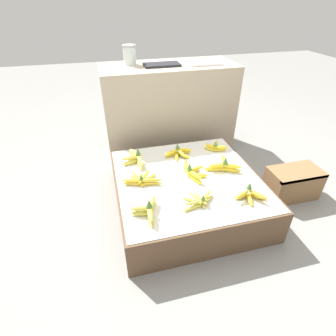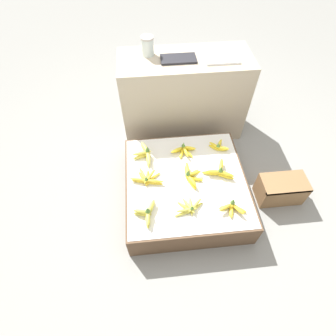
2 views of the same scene
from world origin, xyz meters
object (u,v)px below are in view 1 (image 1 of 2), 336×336
Objects in this scene: banana_bunch_front_midright at (250,195)px; banana_bunch_middle_left at (142,180)px; banana_bunch_back_midleft at (179,153)px; wooden_crate at (293,183)px; glass_jar at (130,55)px; banana_bunch_front_left at (148,210)px; banana_bunch_front_midleft at (199,201)px; banana_bunch_middle_midright at (224,165)px; banana_bunch_middle_midleft at (192,172)px; banana_bunch_back_left at (136,158)px; banana_bunch_back_midright at (215,147)px; foam_tray_white at (204,63)px.

banana_bunch_front_midright is 0.69m from banana_bunch_middle_left.
wooden_crate is at bearing -25.48° from banana_bunch_back_midleft.
banana_bunch_middle_left is 1.11m from glass_jar.
banana_bunch_front_midleft is (0.31, 0.02, -0.01)m from banana_bunch_front_left.
banana_bunch_middle_midright reaches higher than banana_bunch_front_left.
banana_bunch_middle_midleft is 0.44m from banana_bunch_back_left.
banana_bunch_middle_left is 0.35m from banana_bunch_middle_midleft.
banana_bunch_back_midleft is at bearing -177.78° from banana_bunch_back_midright.
banana_bunch_middle_midright is at bearing -97.95° from foam_tray_white.
glass_jar is at bearing 167.03° from foam_tray_white.
banana_bunch_back_left is (-0.30, 0.55, 0.01)m from banana_bunch_front_midleft.
banana_bunch_middle_midright is at bearing -45.28° from banana_bunch_back_midleft.
wooden_crate is 1.21m from foam_tray_white.
banana_bunch_back_left is 0.64m from banana_bunch_back_midright.
banana_bunch_front_midleft is at bearing 172.97° from banana_bunch_front_midright.
banana_bunch_back_left is (-0.61, 0.59, 0.00)m from banana_bunch_front_midright.
banana_bunch_front_left is at bearing -123.13° from foam_tray_white.
wooden_crate is at bearing -18.03° from banana_bunch_back_left.
banana_bunch_back_midright is at bearing 2.22° from banana_bunch_back_midleft.
banana_bunch_back_midright is (0.31, 0.01, 0.00)m from banana_bunch_back_midleft.
banana_bunch_front_left is 1.40m from foam_tray_white.
banana_bunch_middle_midright is at bearing 3.84° from banana_bunch_middle_midleft.
banana_bunch_middle_midleft reaches higher than wooden_crate.
banana_bunch_middle_midright is (-0.02, 0.34, 0.00)m from banana_bunch_front_midright.
banana_bunch_front_left is 0.84× the size of banana_bunch_middle_left.
banana_bunch_front_midright is at bearing -28.42° from banana_bunch_middle_left.
banana_bunch_middle_midleft is at bearing -176.16° from banana_bunch_middle_midright.
banana_bunch_back_left reaches higher than banana_bunch_middle_midleft.
glass_jar reaches higher than foam_tray_white.
banana_bunch_front_left is at bearing -92.90° from banana_bunch_middle_left.
banana_bunch_middle_left is 0.43m from banana_bunch_back_midleft.
banana_bunch_back_midright is at bearing 79.14° from banana_bunch_middle_midright.
banana_bunch_front_left reaches higher than banana_bunch_front_midright.
banana_bunch_middle_midright is at bearing 0.78° from banana_bunch_middle_left.
banana_bunch_middle_midleft reaches higher than banana_bunch_back_midright.
foam_tray_white is (0.09, 1.12, 0.52)m from banana_bunch_front_midright.
banana_bunch_front_midleft is 0.29m from banana_bunch_middle_midleft.
banana_bunch_back_midright is at bearing 86.75° from banana_bunch_front_midright.
banana_bunch_middle_midleft is at bearing -37.07° from banana_bunch_back_left.
banana_bunch_middle_left is 0.59m from banana_bunch_middle_midright.
glass_jar reaches higher than wooden_crate.
banana_bunch_front_midleft is 0.62m from banana_bunch_back_left.
banana_bunch_front_midleft is at bearing -44.35° from banana_bunch_middle_left.
banana_bunch_middle_left is at bearing 174.51° from wooden_crate.
banana_bunch_front_left is 0.67m from banana_bunch_back_midleft.
wooden_crate is at bearing -5.49° from banana_bunch_middle_left.
glass_jar is at bearing 84.42° from banana_bunch_middle_left.
banana_bunch_middle_midleft is at bearing 79.43° from banana_bunch_front_midleft.
glass_jar reaches higher than banana_bunch_front_left.
foam_tray_white is (0.35, 0.80, 0.52)m from banana_bunch_middle_midleft.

